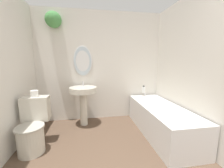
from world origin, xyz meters
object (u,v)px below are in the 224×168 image
toilet (33,127)px  pedestal_sink (83,96)px  bathtub (160,119)px  shampoo_bottle (143,89)px  toilet_paper_roll (34,94)px

toilet → pedestal_sink: (0.72, 0.70, 0.27)m
bathtub → shampoo_bottle: bearing=92.4°
toilet → bathtub: toilet is taller
toilet → shampoo_bottle: 2.30m
bathtub → shampoo_bottle: size_ratio=10.22×
bathtub → toilet_paper_roll: size_ratio=15.40×
toilet → toilet_paper_roll: 0.51m
pedestal_sink → shampoo_bottle: 1.39m
shampoo_bottle → toilet_paper_roll: bearing=-161.5°
toilet → shampoo_bottle: (2.10, 0.88, 0.33)m
shampoo_bottle → toilet: bearing=-157.3°
pedestal_sink → bathtub: bearing=-22.6°
pedestal_sink → toilet_paper_roll: bearing=-144.0°
toilet → toilet_paper_roll: bearing=90.0°
toilet → bathtub: bearing=3.1°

